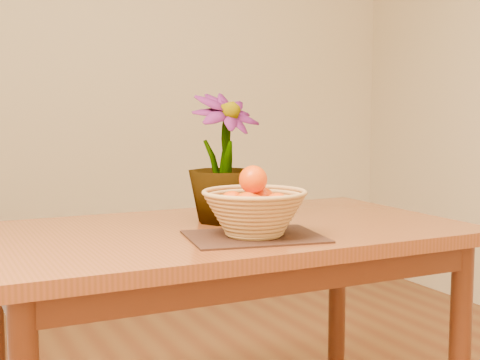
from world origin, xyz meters
name	(u,v)px	position (x,y,z in m)	size (l,w,h in m)	color
wall_back	(75,62)	(0.00, 2.25, 1.35)	(4.00, 0.02, 2.70)	beige
table	(225,256)	(0.00, 0.30, 0.66)	(1.40, 0.80, 0.75)	brown
placemat	(254,237)	(0.00, 0.12, 0.75)	(0.36, 0.27, 0.01)	#351C13
wicker_basket	(254,215)	(0.00, 0.12, 0.81)	(0.28, 0.28, 0.12)	tan
orange_pile	(254,200)	(0.01, 0.12, 0.85)	(0.17, 0.17, 0.14)	#E13803
potted_plant	(224,158)	(0.03, 0.38, 0.95)	(0.22, 0.22, 0.39)	#1E4513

